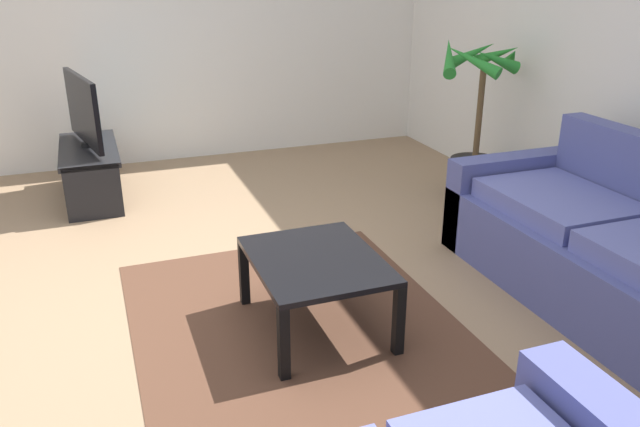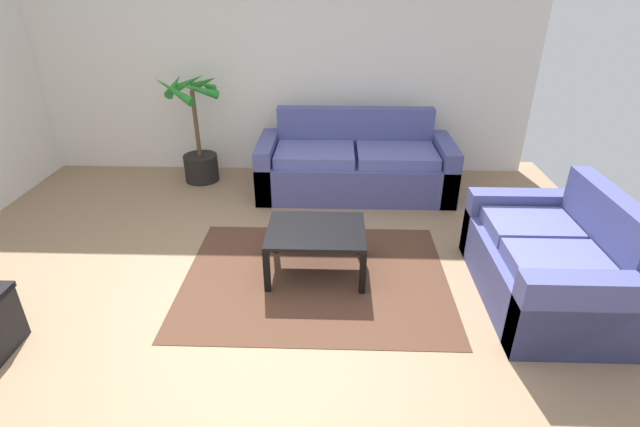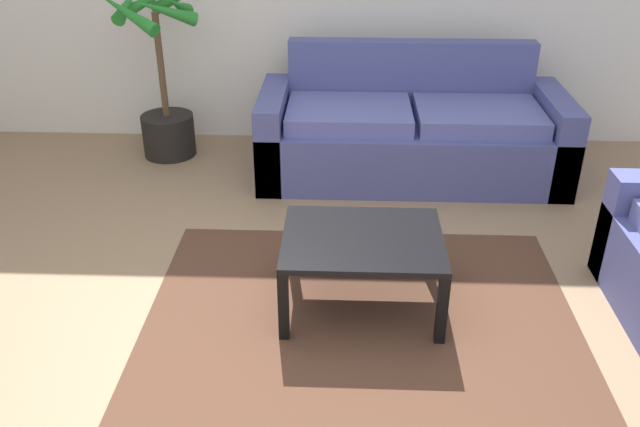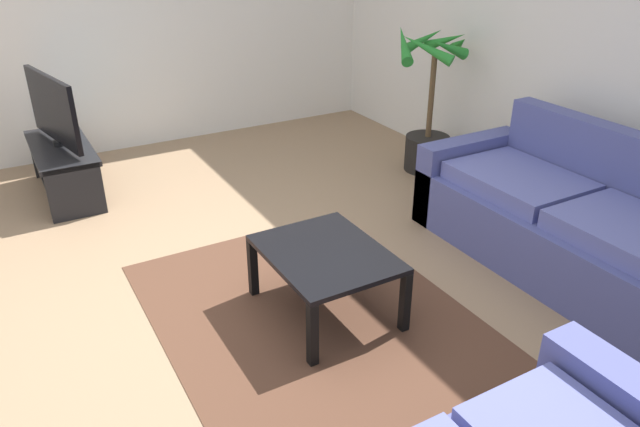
# 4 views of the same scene
# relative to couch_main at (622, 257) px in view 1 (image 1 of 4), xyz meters

# --- Properties ---
(ground_plane) EXTENTS (6.60, 6.60, 0.00)m
(ground_plane) POSITION_rel_couch_main_xyz_m (-0.86, -2.28, -0.30)
(ground_plane) COLOR #937556
(wall_back) EXTENTS (6.00, 0.06, 2.70)m
(wall_back) POSITION_rel_couch_main_xyz_m (-0.86, 0.72, 1.05)
(wall_back) COLOR silver
(wall_back) RESTS_ON ground
(wall_left) EXTENTS (0.06, 6.00, 2.70)m
(wall_left) POSITION_rel_couch_main_xyz_m (-3.86, -2.28, 1.05)
(wall_left) COLOR silver
(wall_left) RESTS_ON ground
(couch_main) EXTENTS (2.18, 0.90, 0.90)m
(couch_main) POSITION_rel_couch_main_xyz_m (0.00, 0.00, 0.00)
(couch_main) COLOR #4C518C
(couch_main) RESTS_ON ground
(tv_stand) EXTENTS (1.10, 0.45, 0.43)m
(tv_stand) POSITION_rel_couch_main_xyz_m (-2.94, -2.73, -0.02)
(tv_stand) COLOR black
(tv_stand) RESTS_ON ground
(tv) EXTENTS (0.95, 0.23, 0.58)m
(tv) POSITION_rel_couch_main_xyz_m (-2.94, -2.73, 0.44)
(tv) COLOR black
(tv) RESTS_ON tv_stand
(coffee_table) EXTENTS (0.81, 0.64, 0.41)m
(coffee_table) POSITION_rel_couch_main_xyz_m (-0.38, -1.68, 0.05)
(coffee_table) COLOR black
(coffee_table) RESTS_ON ground
(area_rug) EXTENTS (2.20, 1.70, 0.01)m
(area_rug) POSITION_rel_couch_main_xyz_m (-0.38, -1.78, -0.30)
(area_rug) COLOR #513323
(area_rug) RESTS_ON ground
(potted_palm) EXTENTS (0.74, 0.74, 1.30)m
(potted_palm) POSITION_rel_couch_main_xyz_m (-1.86, 0.26, 0.19)
(potted_palm) COLOR black
(potted_palm) RESTS_ON ground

